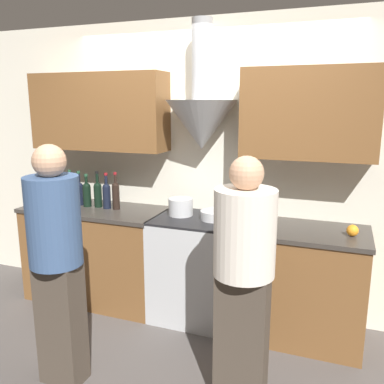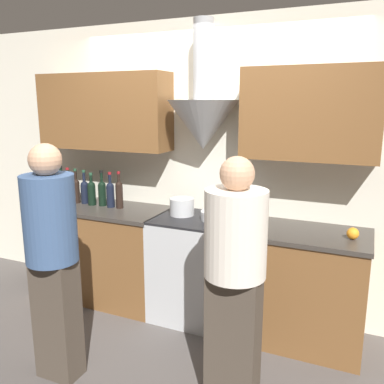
{
  "view_description": "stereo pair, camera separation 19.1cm",
  "coord_description": "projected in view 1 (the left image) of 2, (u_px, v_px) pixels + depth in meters",
  "views": [
    {
      "loc": [
        1.14,
        -2.84,
        1.88
      ],
      "look_at": [
        0.0,
        0.21,
        1.16
      ],
      "focal_mm": 38.0,
      "sensor_mm": 36.0,
      "label": 1
    },
    {
      "loc": [
        1.32,
        -2.77,
        1.88
      ],
      "look_at": [
        0.0,
        0.21,
        1.16
      ],
      "focal_mm": 38.0,
      "sensor_mm": 36.0,
      "label": 2
    }
  ],
  "objects": [
    {
      "name": "stove_range",
      "position": [
        196.0,
        267.0,
        3.58
      ],
      "size": [
        0.71,
        0.6,
        0.91
      ],
      "color": "#B7BABC",
      "rests_on": "ground_plane"
    },
    {
      "name": "wine_bottle_2",
      "position": [
        62.0,
        190.0,
        3.97
      ],
      "size": [
        0.08,
        0.08,
        0.34
      ],
      "color": "black",
      "rests_on": "counter_left"
    },
    {
      "name": "wine_bottle_7",
      "position": [
        107.0,
        194.0,
        3.78
      ],
      "size": [
        0.07,
        0.07,
        0.34
      ],
      "color": "black",
      "rests_on": "counter_left"
    },
    {
      "name": "wine_bottle_5",
      "position": [
        87.0,
        193.0,
        3.85
      ],
      "size": [
        0.08,
        0.08,
        0.31
      ],
      "color": "black",
      "rests_on": "counter_left"
    },
    {
      "name": "person_foreground_right",
      "position": [
        244.0,
        273.0,
        2.48
      ],
      "size": [
        0.37,
        0.37,
        1.59
      ],
      "color": "#473D33",
      "rests_on": "ground_plane"
    },
    {
      "name": "person_foreground_left",
      "position": [
        56.0,
        257.0,
        2.64
      ],
      "size": [
        0.34,
        0.34,
        1.64
      ],
      "color": "#473D33",
      "rests_on": "ground_plane"
    },
    {
      "name": "wine_bottle_3",
      "position": [
        71.0,
        191.0,
        3.92
      ],
      "size": [
        0.07,
        0.07,
        0.34
      ],
      "color": "black",
      "rests_on": "counter_left"
    },
    {
      "name": "wine_bottle_0",
      "position": [
        45.0,
        190.0,
        4.03
      ],
      "size": [
        0.08,
        0.08,
        0.31
      ],
      "color": "black",
      "rests_on": "counter_left"
    },
    {
      "name": "wine_bottle_4",
      "position": [
        79.0,
        192.0,
        3.91
      ],
      "size": [
        0.08,
        0.08,
        0.33
      ],
      "color": "black",
      "rests_on": "counter_left"
    },
    {
      "name": "wall_back",
      "position": [
        201.0,
        150.0,
        3.63
      ],
      "size": [
        8.4,
        0.61,
        2.6
      ],
      "color": "silver",
      "rests_on": "ground_plane"
    },
    {
      "name": "orange_fruit",
      "position": [
        353.0,
        231.0,
        3.0
      ],
      "size": [
        0.09,
        0.09,
        0.09
      ],
      "color": "orange",
      "rests_on": "counter_right"
    },
    {
      "name": "ground_plane",
      "position": [
        183.0,
        333.0,
        3.39
      ],
      "size": [
        12.0,
        12.0,
        0.0
      ],
      "primitive_type": "plane",
      "color": "#4C4744"
    },
    {
      "name": "mixing_bowl",
      "position": [
        215.0,
        215.0,
        3.44
      ],
      "size": [
        0.24,
        0.24,
        0.08
      ],
      "color": "#B7BABC",
      "rests_on": "stove_range"
    },
    {
      "name": "counter_right",
      "position": [
        297.0,
        283.0,
        3.28
      ],
      "size": [
        1.05,
        0.62,
        0.91
      ],
      "color": "brown",
      "rests_on": "ground_plane"
    },
    {
      "name": "counter_left",
      "position": [
        97.0,
        253.0,
        3.93
      ],
      "size": [
        1.35,
        0.62,
        0.91
      ],
      "color": "brown",
      "rests_on": "ground_plane"
    },
    {
      "name": "wine_bottle_1",
      "position": [
        55.0,
        188.0,
        4.01
      ],
      "size": [
        0.08,
        0.08,
        0.35
      ],
      "color": "black",
      "rests_on": "counter_left"
    },
    {
      "name": "stock_pot",
      "position": [
        181.0,
        207.0,
        3.56
      ],
      "size": [
        0.22,
        0.22,
        0.15
      ],
      "color": "#B7BABC",
      "rests_on": "stove_range"
    },
    {
      "name": "wine_bottle_8",
      "position": [
        116.0,
        194.0,
        3.75
      ],
      "size": [
        0.07,
        0.07,
        0.35
      ],
      "color": "black",
      "rests_on": "counter_left"
    },
    {
      "name": "wine_bottle_6",
      "position": [
        98.0,
        193.0,
        3.83
      ],
      "size": [
        0.08,
        0.08,
        0.34
      ],
      "color": "black",
      "rests_on": "counter_left"
    }
  ]
}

